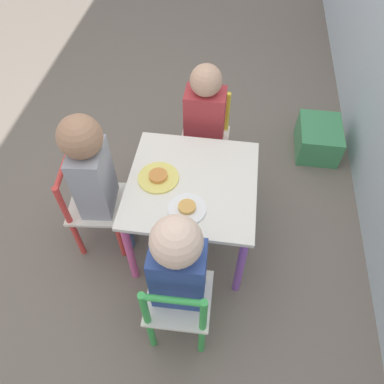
# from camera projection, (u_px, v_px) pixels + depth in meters

# --- Properties ---
(ground_plane) EXTENTS (6.00, 6.00, 0.00)m
(ground_plane) POSITION_uv_depth(u_px,v_px,m) (192.00, 238.00, 2.00)
(ground_plane) COLOR #6B6056
(kids_table) EXTENTS (0.57, 0.57, 0.47)m
(kids_table) POSITION_uv_depth(u_px,v_px,m) (192.00, 192.00, 1.69)
(kids_table) COLOR silver
(kids_table) RESTS_ON ground_plane
(chair_green) EXTENTS (0.27, 0.27, 0.53)m
(chair_green) POSITION_uv_depth(u_px,v_px,m) (178.00, 305.00, 1.50)
(chair_green) COLOR silver
(chair_green) RESTS_ON ground_plane
(chair_red) EXTENTS (0.28, 0.28, 0.53)m
(chair_red) POSITION_uv_depth(u_px,v_px,m) (93.00, 206.00, 1.81)
(chair_red) COLOR silver
(chair_red) RESTS_ON ground_plane
(chair_yellow) EXTENTS (0.26, 0.26, 0.53)m
(chair_yellow) POSITION_uv_depth(u_px,v_px,m) (205.00, 141.00, 2.09)
(chair_yellow) COLOR silver
(chair_yellow) RESTS_ON ground_plane
(child_right) EXTENTS (0.22, 0.20, 0.78)m
(child_right) POSITION_uv_depth(u_px,v_px,m) (179.00, 267.00, 1.37)
(child_right) COLOR #38383D
(child_right) RESTS_ON ground_plane
(child_front) EXTENTS (0.21, 0.23, 0.81)m
(child_front) POSITION_uv_depth(u_px,v_px,m) (96.00, 175.00, 1.62)
(child_front) COLOR #4C608E
(child_front) RESTS_ON ground_plane
(child_left) EXTENTS (0.21, 0.20, 0.77)m
(child_left) POSITION_uv_depth(u_px,v_px,m) (204.00, 122.00, 1.90)
(child_left) COLOR #38383D
(child_left) RESTS_ON ground_plane
(plate_right) EXTENTS (0.16, 0.16, 0.03)m
(plate_right) POSITION_uv_depth(u_px,v_px,m) (187.00, 208.00, 1.54)
(plate_right) COLOR white
(plate_right) RESTS_ON kids_table
(plate_front) EXTENTS (0.18, 0.18, 0.03)m
(plate_front) POSITION_uv_depth(u_px,v_px,m) (158.00, 177.00, 1.64)
(plate_front) COLOR #EADB66
(plate_front) RESTS_ON kids_table
(storage_bin) EXTENTS (0.32, 0.25, 0.19)m
(storage_bin) POSITION_uv_depth(u_px,v_px,m) (318.00, 139.00, 2.34)
(storage_bin) COLOR #3D8E56
(storage_bin) RESTS_ON ground_plane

